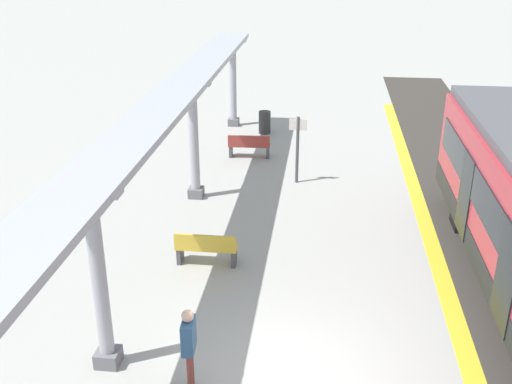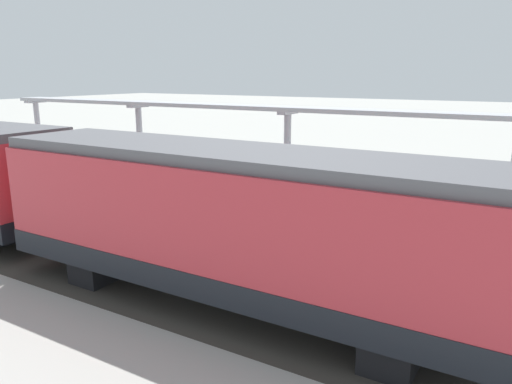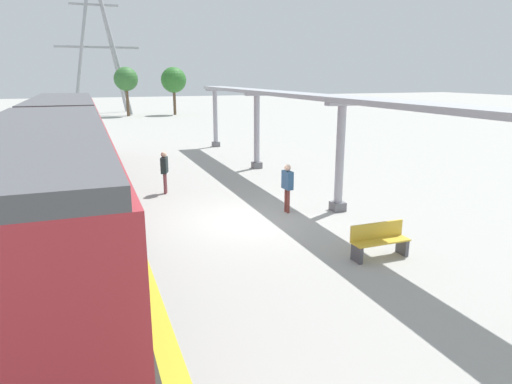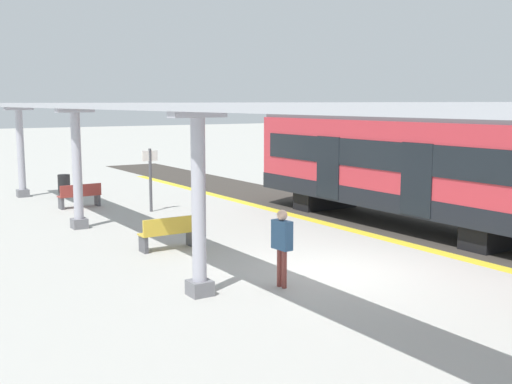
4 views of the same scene
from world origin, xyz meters
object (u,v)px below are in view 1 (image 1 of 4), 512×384
at_px(bench_mid_platform, 206,248).
at_px(trash_bin, 265,122).
at_px(canopy_pillar_third, 99,280).
at_px(canopy_pillar_second, 194,140).
at_px(platform_info_sign, 298,143).
at_px(canopy_pillar_nearest, 233,83).
at_px(bench_near_end, 249,146).
at_px(passenger_by_the_benches, 189,340).

bearing_deg(bench_mid_platform, trash_bin, -91.59).
height_order(canopy_pillar_third, trash_bin, canopy_pillar_third).
bearing_deg(bench_mid_platform, canopy_pillar_second, -74.47).
bearing_deg(platform_info_sign, trash_bin, -72.69).
bearing_deg(bench_mid_platform, platform_info_sign, -108.67).
bearing_deg(canopy_pillar_nearest, bench_near_end, 106.77).
xyz_separation_m(trash_bin, passenger_by_the_benches, (-0.26, 14.94, 0.56)).
bearing_deg(trash_bin, passenger_by_the_benches, 91.01).
bearing_deg(canopy_pillar_nearest, passenger_by_the_benches, 96.02).
bearing_deg(canopy_pillar_nearest, platform_info_sign, 116.52).
relative_size(canopy_pillar_nearest, bench_mid_platform, 2.39).
height_order(canopy_pillar_third, bench_near_end, canopy_pillar_third).
relative_size(canopy_pillar_nearest, canopy_pillar_third, 1.00).
bearing_deg(bench_near_end, bench_mid_platform, 89.65).
distance_m(bench_mid_platform, platform_info_sign, 5.94).
relative_size(canopy_pillar_second, canopy_pillar_third, 1.00).
distance_m(bench_near_end, trash_bin, 2.95).
distance_m(canopy_pillar_second, trash_bin, 6.93).
bearing_deg(canopy_pillar_third, platform_info_sign, -107.62).
xyz_separation_m(canopy_pillar_second, bench_mid_platform, (-1.11, 4.01, -1.38)).
xyz_separation_m(platform_info_sign, passenger_by_the_benches, (1.32, 9.85, -0.32)).
bearing_deg(trash_bin, canopy_pillar_second, 78.02).
relative_size(canopy_pillar_nearest, bench_near_end, 2.37).
height_order(platform_info_sign, passenger_by_the_benches, platform_info_sign).
relative_size(canopy_pillar_nearest, canopy_pillar_second, 1.00).
xyz_separation_m(canopy_pillar_nearest, canopy_pillar_second, (0.00, 7.56, 0.00)).
relative_size(bench_mid_platform, trash_bin, 1.66).
distance_m(canopy_pillar_third, passenger_by_the_benches, 1.91).
bearing_deg(canopy_pillar_nearest, bench_mid_platform, 95.50).
distance_m(canopy_pillar_nearest, bench_mid_platform, 11.70).
height_order(canopy_pillar_second, bench_near_end, canopy_pillar_second).
relative_size(canopy_pillar_second, platform_info_sign, 1.64).
bearing_deg(canopy_pillar_second, bench_mid_platform, 105.53).
xyz_separation_m(bench_near_end, platform_info_sign, (-1.83, 2.15, 0.89)).
relative_size(canopy_pillar_third, trash_bin, 3.98).
bearing_deg(bench_mid_platform, bench_near_end, -90.35).
bearing_deg(passenger_by_the_benches, trash_bin, -88.99).
distance_m(bench_near_end, passenger_by_the_benches, 12.03).
bearing_deg(canopy_pillar_third, bench_near_end, -95.72).
distance_m(platform_info_sign, passenger_by_the_benches, 9.95).
bearing_deg(passenger_by_the_benches, canopy_pillar_nearest, -83.98).
relative_size(bench_mid_platform, passenger_by_the_benches, 0.93).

